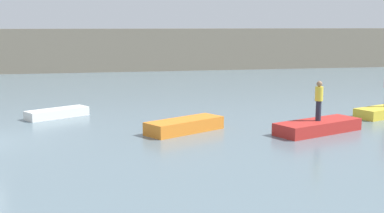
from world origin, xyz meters
name	(u,v)px	position (x,y,z in m)	size (l,w,h in m)	color
embankment_wall	(33,51)	(0.00, 28.54, 1.99)	(80.00, 1.20, 3.98)	gray
rowboat_white	(57,113)	(3.04, 4.99, 0.21)	(2.94, 0.92, 0.41)	white
rowboat_orange	(185,126)	(8.28, 0.49, 0.26)	(3.38, 1.16, 0.52)	orange
rowboat_red	(318,127)	(13.55, -0.79, 0.25)	(3.85, 1.29, 0.49)	red
person_yellow_shirt	(319,99)	(13.55, -0.79, 1.39)	(0.32, 0.32, 1.62)	#232838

